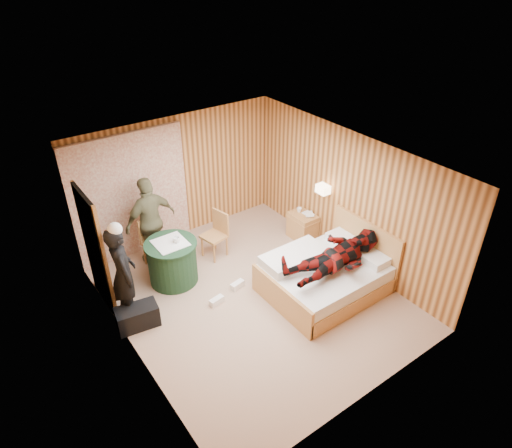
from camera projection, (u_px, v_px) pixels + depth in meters
floor at (252, 297)px, 7.80m from camera, size 4.20×5.00×0.01m
ceiling at (252, 163)px, 6.47m from camera, size 4.20×5.00×0.01m
wall_back at (178, 178)px, 8.86m from camera, size 4.20×0.02×2.50m
wall_left at (124, 287)px, 6.09m from camera, size 0.02×5.00×2.50m
wall_right at (347, 198)px, 8.18m from camera, size 0.02×5.00×2.50m
curtain at (131, 196)px, 8.34m from camera, size 2.20×0.08×2.40m
doorway at (95, 250)px, 7.20m from camera, size 0.06×0.90×2.05m
wall_lamp at (323, 189)px, 8.37m from camera, size 0.26×0.24×0.16m
bed at (324, 275)px, 7.81m from camera, size 1.97×1.52×1.05m
nightstand at (303, 226)px, 9.19m from camera, size 0.42×0.57×0.55m
round_table at (172, 262)px, 7.97m from camera, size 0.91×0.91×0.81m
chair_far at (153, 237)px, 8.38m from camera, size 0.53×0.53×0.93m
chair_near at (217, 231)px, 8.59m from camera, size 0.49×0.49×0.91m
duffel_bag at (138, 317)px, 7.13m from camera, size 0.69×0.44×0.36m
sneaker_left at (237, 285)px, 7.97m from camera, size 0.27×0.15×0.12m
sneaker_right at (217, 301)px, 7.62m from camera, size 0.27×0.15×0.11m
woman_standing at (123, 274)px, 7.00m from camera, size 0.49×0.66×1.66m
man_at_table at (151, 221)px, 8.26m from camera, size 1.06×0.55×1.72m
man_on_bed at (338, 250)px, 7.33m from camera, size 0.86×0.67×1.77m
book_lower at (305, 215)px, 9.01m from camera, size 0.17×0.22×0.02m
book_upper at (305, 214)px, 9.00m from camera, size 0.25×0.27×0.02m
cup_nightstand at (299, 210)px, 9.12m from camera, size 0.10×0.10×0.09m
cup_table at (177, 240)px, 7.75m from camera, size 0.15×0.15×0.10m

